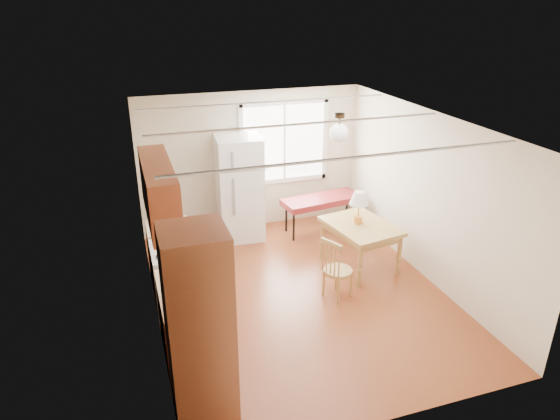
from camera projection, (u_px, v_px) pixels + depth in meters
name	position (u px, v px, depth m)	size (l,w,h in m)	color
room_shell	(300.00, 214.00, 6.73)	(4.60, 5.60, 2.62)	#5F2713
kitchen_run	(182.00, 285.00, 5.85)	(0.65, 3.40, 2.20)	brown
window_unit	(284.00, 142.00, 8.95)	(1.64, 0.05, 1.51)	white
pendant_light	(339.00, 132.00, 6.90)	(0.26, 0.26, 0.40)	black
refrigerator	(239.00, 188.00, 8.62)	(0.80, 0.80, 1.82)	white
bench	(322.00, 201.00, 8.91)	(1.49, 0.72, 0.66)	maroon
dining_table	(361.00, 230.00, 7.72)	(1.05, 1.29, 0.73)	olive
chair	(334.00, 266.00, 6.89)	(0.46, 0.45, 0.92)	olive
table_lamp	(359.00, 201.00, 7.58)	(0.30, 0.30, 0.51)	#C3883E
coffee_maker	(187.00, 296.00, 5.29)	(0.18, 0.24, 0.35)	black
kettle	(184.00, 288.00, 5.49)	(0.13, 0.13, 0.24)	red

